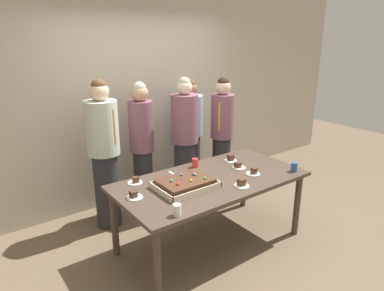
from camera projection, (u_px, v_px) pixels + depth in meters
ground_plane at (210, 243)px, 3.80m from camera, size 12.00×12.00×0.00m
interior_back_panel at (136, 90)px, 4.56m from camera, size 8.00×0.12×3.00m
party_table at (211, 186)px, 3.58m from camera, size 2.00×1.01×0.78m
sheet_cake at (185, 184)px, 3.34m from camera, size 0.57×0.43×0.11m
plated_slice_near_left at (238, 166)px, 3.84m from camera, size 0.15×0.15×0.07m
plated_slice_near_right at (242, 184)px, 3.37m from camera, size 0.15×0.15×0.08m
plated_slice_far_left at (253, 172)px, 3.66m from camera, size 0.15×0.15×0.07m
plated_slice_far_right at (231, 159)px, 4.04m from camera, size 0.15×0.15×0.08m
plated_slice_center_front at (135, 181)px, 3.45m from camera, size 0.15×0.15×0.07m
plated_slice_center_back at (134, 196)px, 3.14m from camera, size 0.15×0.15×0.07m
drink_cup_nearest at (294, 167)px, 3.74m from camera, size 0.07×0.07×0.10m
drink_cup_middle at (195, 163)px, 3.86m from camera, size 0.07×0.07×0.10m
drink_cup_far_end at (177, 210)px, 2.82m from camera, size 0.07×0.07×0.10m
cake_server_utensil at (174, 175)px, 3.65m from camera, size 0.03×0.20×0.01m
person_serving_front at (142, 145)px, 4.30m from camera, size 0.30×0.30×1.67m
person_green_shirt_behind at (104, 154)px, 3.90m from camera, size 0.36×0.36×1.76m
person_striped_tie_right at (185, 143)px, 4.37m from camera, size 0.34×0.34×1.72m
person_far_right_suit at (190, 135)px, 4.86m from camera, size 0.35×0.35×1.63m
person_left_edge_reaching at (222, 136)px, 4.67m from camera, size 0.31×0.31×1.68m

